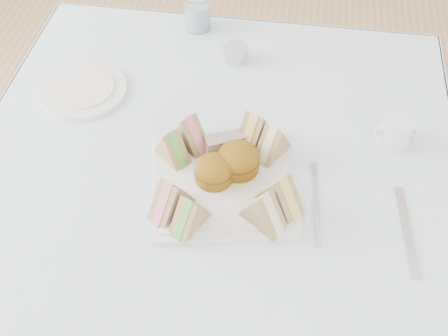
# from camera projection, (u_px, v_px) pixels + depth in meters

# --- Properties ---
(floor) EXTENTS (4.00, 4.00, 0.00)m
(floor) POSITION_uv_depth(u_px,v_px,m) (215.00, 320.00, 1.73)
(floor) COLOR #9E7751
(floor) RESTS_ON ground
(table) EXTENTS (0.90, 0.90, 0.74)m
(table) POSITION_uv_depth(u_px,v_px,m) (214.00, 256.00, 1.45)
(table) COLOR brown
(table) RESTS_ON floor
(tablecloth) EXTENTS (1.02, 1.02, 0.01)m
(tablecloth) POSITION_uv_depth(u_px,v_px,m) (211.00, 161.00, 1.17)
(tablecloth) COLOR silver
(tablecloth) RESTS_ON table
(serving_plate) EXTENTS (0.33, 0.33, 0.01)m
(serving_plate) POSITION_uv_depth(u_px,v_px,m) (224.00, 182.00, 1.12)
(serving_plate) COLOR silver
(serving_plate) RESTS_ON tablecloth
(sandwich_fl_a) EXTENTS (0.09, 0.10, 0.08)m
(sandwich_fl_a) POSITION_uv_depth(u_px,v_px,m) (171.00, 196.00, 1.04)
(sandwich_fl_a) COLOR #A1855A
(sandwich_fl_a) RESTS_ON serving_plate
(sandwich_fl_b) EXTENTS (0.08, 0.09, 0.08)m
(sandwich_fl_b) POSITION_uv_depth(u_px,v_px,m) (190.00, 212.00, 1.02)
(sandwich_fl_b) COLOR #A1855A
(sandwich_fl_b) RESTS_ON serving_plate
(sandwich_fr_a) EXTENTS (0.10, 0.09, 0.08)m
(sandwich_fr_a) POSITION_uv_depth(u_px,v_px,m) (281.00, 192.00, 1.04)
(sandwich_fr_a) COLOR #A1855A
(sandwich_fr_a) RESTS_ON serving_plate
(sandwich_fr_b) EXTENTS (0.10, 0.09, 0.08)m
(sandwich_fr_b) POSITION_uv_depth(u_px,v_px,m) (264.00, 208.00, 1.02)
(sandwich_fr_b) COLOR #A1855A
(sandwich_fr_b) RESTS_ON serving_plate
(sandwich_bl_a) EXTENTS (0.09, 0.08, 0.07)m
(sandwich_bl_a) POSITION_uv_depth(u_px,v_px,m) (172.00, 145.00, 1.13)
(sandwich_bl_a) COLOR #A1855A
(sandwich_bl_a) RESTS_ON serving_plate
(sandwich_bl_b) EXTENTS (0.10, 0.09, 0.08)m
(sandwich_bl_b) POSITION_uv_depth(u_px,v_px,m) (189.00, 131.00, 1.15)
(sandwich_bl_b) COLOR #A1855A
(sandwich_bl_b) RESTS_ON serving_plate
(sandwich_br_a) EXTENTS (0.08, 0.10, 0.08)m
(sandwich_br_a) POSITION_uv_depth(u_px,v_px,m) (273.00, 141.00, 1.13)
(sandwich_br_a) COLOR #A1855A
(sandwich_br_a) RESTS_ON serving_plate
(sandwich_br_b) EXTENTS (0.08, 0.10, 0.08)m
(sandwich_br_b) POSITION_uv_depth(u_px,v_px,m) (254.00, 128.00, 1.15)
(sandwich_br_b) COLOR #A1855A
(sandwich_br_b) RESTS_ON serving_plate
(scone_left) EXTENTS (0.09, 0.09, 0.05)m
(scone_left) POSITION_uv_depth(u_px,v_px,m) (214.00, 170.00, 1.10)
(scone_left) COLOR brown
(scone_left) RESTS_ON serving_plate
(scone_right) EXTENTS (0.12, 0.12, 0.06)m
(scone_right) POSITION_uv_depth(u_px,v_px,m) (238.00, 159.00, 1.11)
(scone_right) COLOR brown
(scone_right) RESTS_ON serving_plate
(pastry_slice) EXTENTS (0.09, 0.06, 0.04)m
(pastry_slice) POSITION_uv_depth(u_px,v_px,m) (224.00, 143.00, 1.15)
(pastry_slice) COLOR tan
(pastry_slice) RESTS_ON serving_plate
(side_plate) EXTENTS (0.21, 0.21, 0.01)m
(side_plate) POSITION_uv_depth(u_px,v_px,m) (84.00, 90.00, 1.30)
(side_plate) COLOR silver
(side_plate) RESTS_ON tablecloth
(water_glass) EXTENTS (0.08, 0.08, 0.09)m
(water_glass) POSITION_uv_depth(u_px,v_px,m) (198.00, 12.00, 1.43)
(water_glass) COLOR white
(water_glass) RESTS_ON tablecloth
(tea_strainer) EXTENTS (0.08, 0.08, 0.04)m
(tea_strainer) POSITION_uv_depth(u_px,v_px,m) (236.00, 54.00, 1.37)
(tea_strainer) COLOR #BBBBC3
(tea_strainer) RESTS_ON tablecloth
(knife) EXTENTS (0.04, 0.21, 0.00)m
(knife) POSITION_uv_depth(u_px,v_px,m) (407.00, 231.00, 1.05)
(knife) COLOR #BBBBC3
(knife) RESTS_ON tablecloth
(fork) EXTENTS (0.03, 0.17, 0.00)m
(fork) POSITION_uv_depth(u_px,v_px,m) (317.00, 210.00, 1.08)
(fork) COLOR #BBBBC3
(fork) RESTS_ON tablecloth
(creamer_jug) EXTENTS (0.09, 0.09, 0.06)m
(creamer_jug) POSITION_uv_depth(u_px,v_px,m) (394.00, 132.00, 1.18)
(creamer_jug) COLOR silver
(creamer_jug) RESTS_ON tablecloth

